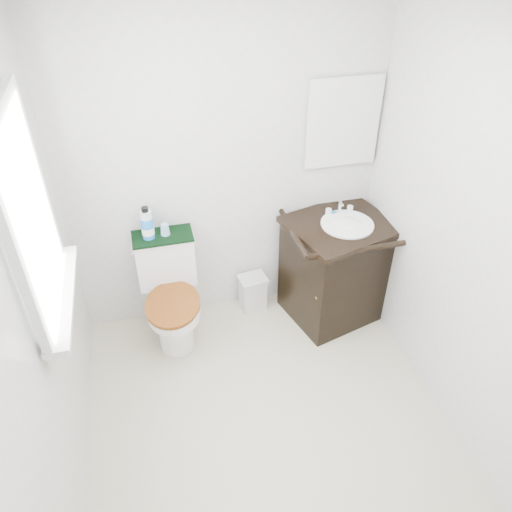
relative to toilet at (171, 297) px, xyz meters
name	(u,v)px	position (x,y,z in m)	size (l,w,h in m)	color
floor	(269,424)	(0.48, -0.97, -0.35)	(2.40, 2.40, 0.00)	beige
ceiling	(280,5)	(0.48, -0.97, 2.05)	(2.40, 2.40, 0.00)	silver
wall_back	(225,168)	(0.48, 0.23, 0.85)	(2.40, 2.40, 0.00)	silver
wall_left	(35,313)	(-0.62, -0.97, 0.85)	(2.40, 2.40, 0.00)	silver
wall_right	(472,244)	(1.58, -0.97, 0.85)	(2.40, 2.40, 0.00)	silver
window	(28,217)	(-0.59, -0.72, 1.20)	(0.02, 0.70, 0.90)	white
mirror	(343,123)	(1.29, 0.21, 1.10)	(0.50, 0.02, 0.60)	silver
toilet	(171,297)	(0.00, 0.00, 0.00)	(0.43, 0.65, 0.78)	white
vanity	(337,267)	(1.24, -0.07, 0.09)	(0.85, 0.77, 0.92)	black
trash_bin	(253,292)	(0.64, 0.12, -0.19)	(0.23, 0.19, 0.30)	silver
towel	(162,236)	(0.00, 0.12, 0.45)	(0.42, 0.22, 0.02)	black
mouthwash_bottle	(147,224)	(-0.09, 0.12, 0.57)	(0.08, 0.08, 0.24)	#1B77ED
cup	(165,229)	(0.02, 0.13, 0.50)	(0.07, 0.07, 0.08)	#81AFD4
soap_bar	(333,212)	(1.23, 0.07, 0.49)	(0.07, 0.05, 0.02)	#1B7082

